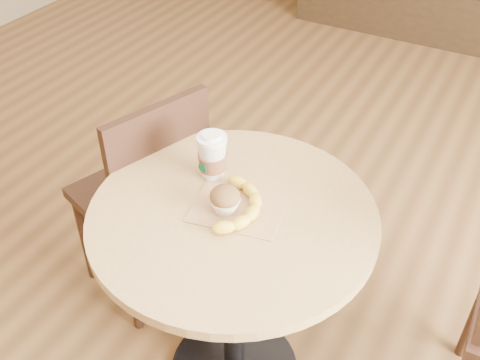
{
  "coord_description": "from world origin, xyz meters",
  "views": [
    {
      "loc": [
        0.56,
        -1.0,
        1.76
      ],
      "look_at": [
        -0.0,
        0.01,
        0.83
      ],
      "focal_mm": 42.0,
      "sensor_mm": 36.0,
      "label": 1
    }
  ],
  "objects_px": {
    "cafe_table": "(233,260)",
    "muffin": "(225,200)",
    "chair_left": "(147,193)",
    "coffee_cup": "(212,157)",
    "banana": "(237,206)"
  },
  "relations": [
    {
      "from": "cafe_table",
      "to": "muffin",
      "type": "relative_size",
      "value": 9.42
    },
    {
      "from": "chair_left",
      "to": "coffee_cup",
      "type": "distance_m",
      "value": 0.46
    },
    {
      "from": "chair_left",
      "to": "coffee_cup",
      "type": "relative_size",
      "value": 6.24
    },
    {
      "from": "chair_left",
      "to": "muffin",
      "type": "relative_size",
      "value": 10.78
    },
    {
      "from": "muffin",
      "to": "banana",
      "type": "bearing_deg",
      "value": 21.62
    },
    {
      "from": "muffin",
      "to": "banana",
      "type": "height_order",
      "value": "muffin"
    },
    {
      "from": "muffin",
      "to": "coffee_cup",
      "type": "bearing_deg",
      "value": 133.07
    },
    {
      "from": "coffee_cup",
      "to": "banana",
      "type": "distance_m",
      "value": 0.18
    },
    {
      "from": "cafe_table",
      "to": "coffee_cup",
      "type": "height_order",
      "value": "coffee_cup"
    },
    {
      "from": "coffee_cup",
      "to": "banana",
      "type": "xyz_separation_m",
      "value": [
        0.14,
        -0.1,
        -0.04
      ]
    },
    {
      "from": "cafe_table",
      "to": "muffin",
      "type": "xyz_separation_m",
      "value": [
        -0.02,
        -0.01,
        0.23
      ]
    },
    {
      "from": "muffin",
      "to": "banana",
      "type": "distance_m",
      "value": 0.04
    },
    {
      "from": "muffin",
      "to": "chair_left",
      "type": "bearing_deg",
      "value": 156.13
    },
    {
      "from": "coffee_cup",
      "to": "banana",
      "type": "bearing_deg",
      "value": -25.88
    },
    {
      "from": "chair_left",
      "to": "banana",
      "type": "relative_size",
      "value": 3.71
    }
  ]
}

